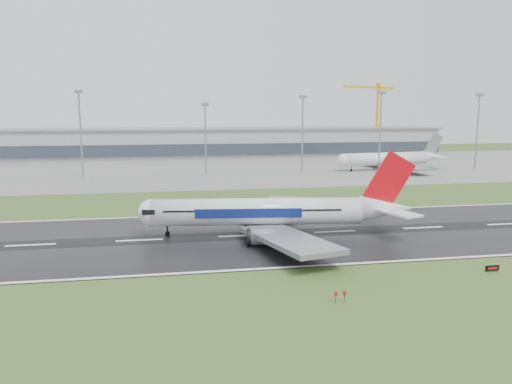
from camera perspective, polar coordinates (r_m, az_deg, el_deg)
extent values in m
plane|color=#31511D|center=(105.76, 9.01, -4.55)|extent=(520.00, 520.00, 0.00)
cube|color=black|center=(105.74, 9.01, -4.52)|extent=(400.00, 45.00, 0.10)
cube|color=slate|center=(225.91, -1.43, 2.88)|extent=(400.00, 130.00, 0.08)
cube|color=gray|center=(284.51, -3.29, 5.68)|extent=(240.00, 36.00, 15.00)
cylinder|color=gray|center=(199.65, -19.44, 6.08)|extent=(0.64, 0.64, 31.69)
cylinder|color=gray|center=(197.82, -5.81, 5.86)|extent=(0.64, 0.64, 27.06)
cylinder|color=gray|center=(204.59, 5.34, 6.42)|extent=(0.64, 0.64, 30.23)
cylinder|color=gray|center=(216.00, 14.04, 6.58)|extent=(0.64, 0.64, 32.08)
cylinder|color=gray|center=(237.94, 24.01, 6.19)|extent=(0.64, 0.64, 31.38)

